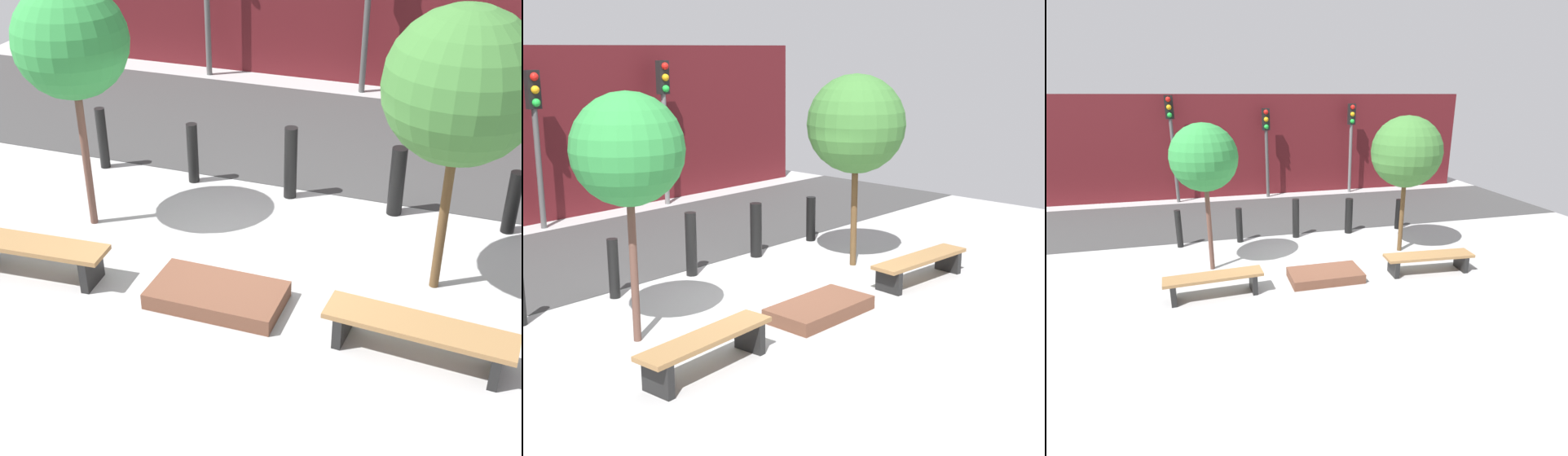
% 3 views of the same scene
% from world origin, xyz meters
% --- Properties ---
extents(ground_plane, '(18.00, 18.00, 0.00)m').
position_xyz_m(ground_plane, '(0.00, 0.00, 0.00)').
color(ground_plane, '#9C9C9C').
extents(road_strip, '(18.00, 4.29, 0.01)m').
position_xyz_m(road_strip, '(0.00, 4.25, 0.01)').
color(road_strip, '#373737').
rests_on(road_strip, ground).
extents(building_facade, '(16.20, 0.50, 3.79)m').
position_xyz_m(building_facade, '(0.00, 7.39, 1.89)').
color(building_facade, '#511419').
rests_on(building_facade, ground).
extents(bench_left, '(1.92, 0.57, 0.46)m').
position_xyz_m(bench_left, '(-2.32, -1.15, 0.33)').
color(bench_left, black).
rests_on(bench_left, ground).
extents(bench_right, '(2.00, 0.60, 0.42)m').
position_xyz_m(bench_right, '(2.32, -1.15, 0.31)').
color(bench_right, black).
rests_on(bench_right, ground).
extents(planter_bed, '(1.53, 0.83, 0.20)m').
position_xyz_m(planter_bed, '(0.00, -0.95, 0.10)').
color(planter_bed, brown).
rests_on(planter_bed, ground).
extents(tree_behind_left_bench, '(1.43, 1.43, 3.24)m').
position_xyz_m(tree_behind_left_bench, '(-2.32, 0.22, 2.51)').
color(tree_behind_left_bench, brown).
rests_on(tree_behind_left_bench, ground).
extents(tree_behind_right_bench, '(1.68, 1.68, 3.32)m').
position_xyz_m(tree_behind_right_bench, '(2.32, 0.22, 2.48)').
color(tree_behind_right_bench, '#513920').
rests_on(tree_behind_right_bench, ground).
extents(bollard_far_left, '(0.15, 0.15, 0.98)m').
position_xyz_m(bollard_far_left, '(-3.08, 1.85, 0.49)').
color(bollard_far_left, black).
rests_on(bollard_far_left, ground).
extents(bollard_left, '(0.16, 0.16, 0.93)m').
position_xyz_m(bollard_left, '(-1.54, 1.85, 0.47)').
color(bollard_left, black).
rests_on(bollard_left, ground).
extents(bollard_center, '(0.19, 0.19, 1.09)m').
position_xyz_m(bollard_center, '(0.00, 1.85, 0.54)').
color(bollard_center, black).
rests_on(bollard_center, ground).
extents(bollard_right, '(0.21, 0.21, 1.00)m').
position_xyz_m(bollard_right, '(1.54, 1.85, 0.50)').
color(bollard_right, black).
rests_on(bollard_right, ground).
extents(bollard_far_right, '(0.18, 0.18, 0.88)m').
position_xyz_m(bollard_far_right, '(3.08, 1.85, 0.44)').
color(bollard_far_right, black).
rests_on(bollard_far_right, ground).
extents(traffic_light_west, '(0.28, 0.27, 3.74)m').
position_xyz_m(traffic_light_west, '(-3.32, 6.68, 2.58)').
color(traffic_light_west, '#505050').
rests_on(traffic_light_west, ground).
extents(traffic_light_mid_west, '(0.28, 0.27, 3.29)m').
position_xyz_m(traffic_light_mid_west, '(0.00, 6.67, 2.29)').
color(traffic_light_mid_west, '#494949').
rests_on(traffic_light_mid_west, ground).
extents(traffic_light_mid_east, '(0.28, 0.27, 3.44)m').
position_xyz_m(traffic_light_mid_east, '(3.32, 6.68, 2.39)').
color(traffic_light_mid_east, slate).
rests_on(traffic_light_mid_east, ground).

